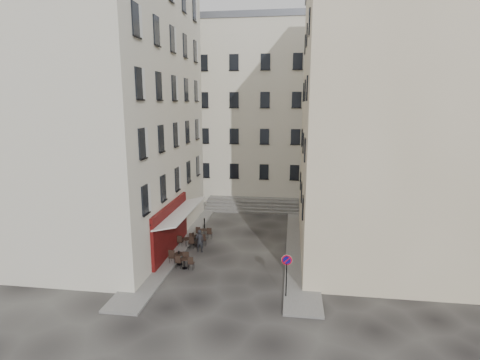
% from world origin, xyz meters
% --- Properties ---
extents(ground, '(90.00, 90.00, 0.00)m').
position_xyz_m(ground, '(0.00, 0.00, 0.00)').
color(ground, black).
rests_on(ground, ground).
extents(sidewalk_left, '(2.00, 22.00, 0.12)m').
position_xyz_m(sidewalk_left, '(-4.50, 4.00, 0.06)').
color(sidewalk_left, slate).
rests_on(sidewalk_left, ground).
extents(sidewalk_right, '(2.00, 18.00, 0.12)m').
position_xyz_m(sidewalk_right, '(4.50, 3.00, 0.06)').
color(sidewalk_right, slate).
rests_on(sidewalk_right, ground).
extents(building_left, '(12.20, 16.20, 20.60)m').
position_xyz_m(building_left, '(-10.50, 3.00, 10.31)').
color(building_left, beige).
rests_on(building_left, ground).
extents(building_right, '(12.20, 14.20, 18.60)m').
position_xyz_m(building_right, '(10.50, 3.50, 9.31)').
color(building_right, '#C4B291').
rests_on(building_right, ground).
extents(building_back, '(18.20, 10.20, 18.60)m').
position_xyz_m(building_back, '(-1.00, 19.00, 9.31)').
color(building_back, beige).
rests_on(building_back, ground).
extents(cafe_storefront, '(1.74, 7.30, 3.50)m').
position_xyz_m(cafe_storefront, '(-4.32, 1.00, 1.88)').
color(cafe_storefront, '#490B0A').
rests_on(cafe_storefront, ground).
extents(stone_steps, '(9.00, 3.15, 0.80)m').
position_xyz_m(stone_steps, '(0.00, 12.57, 0.40)').
color(stone_steps, '#5C5957').
rests_on(stone_steps, ground).
extents(bollard_near, '(0.12, 0.12, 0.98)m').
position_xyz_m(bollard_near, '(-3.25, -1.00, 0.53)').
color(bollard_near, black).
rests_on(bollard_near, ground).
extents(bollard_mid, '(0.12, 0.12, 0.98)m').
position_xyz_m(bollard_mid, '(-3.25, 2.50, 0.53)').
color(bollard_mid, black).
rests_on(bollard_mid, ground).
extents(bollard_far, '(0.12, 0.12, 0.98)m').
position_xyz_m(bollard_far, '(-3.25, 6.00, 0.53)').
color(bollard_far, black).
rests_on(bollard_far, ground).
extents(no_parking_sign, '(0.56, 0.10, 2.44)m').
position_xyz_m(no_parking_sign, '(3.61, -4.21, 1.73)').
color(no_parking_sign, black).
rests_on(no_parking_sign, ground).
extents(bistro_table_a, '(1.19, 0.56, 0.84)m').
position_xyz_m(bistro_table_a, '(-2.72, -1.45, 0.43)').
color(bistro_table_a, black).
rests_on(bistro_table_a, ground).
extents(bistro_table_b, '(1.37, 0.64, 0.97)m').
position_xyz_m(bistro_table_b, '(-3.22, -0.96, 0.49)').
color(bistro_table_b, black).
rests_on(bistro_table_b, ground).
extents(bistro_table_c, '(1.26, 0.59, 0.89)m').
position_xyz_m(bistro_table_c, '(-3.60, 1.89, 0.45)').
color(bistro_table_c, black).
rests_on(bistro_table_c, ground).
extents(bistro_table_d, '(1.24, 0.58, 0.87)m').
position_xyz_m(bistro_table_d, '(-2.91, 2.59, 0.44)').
color(bistro_table_d, black).
rests_on(bistro_table_d, ground).
extents(bistro_table_e, '(1.26, 0.59, 0.88)m').
position_xyz_m(bistro_table_e, '(-2.78, 3.97, 0.45)').
color(bistro_table_e, black).
rests_on(bistro_table_e, ground).
extents(pedestrian, '(0.59, 0.39, 1.62)m').
position_xyz_m(pedestrian, '(-2.47, 1.34, 0.81)').
color(pedestrian, black).
rests_on(pedestrian, ground).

